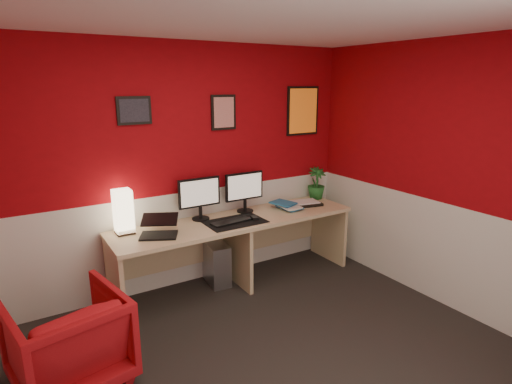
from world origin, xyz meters
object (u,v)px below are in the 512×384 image
object	(u,v)px
monitor_right	(245,186)
desk	(237,252)
shoji_lamp	(123,213)
laptop	(158,225)
zen_tray	(305,204)
armchair	(68,341)
potted_plant	(316,183)
pc_tower	(215,262)
monitor_left	(200,192)

from	to	relation	value
monitor_right	desk	bearing A→B (deg)	-138.57
shoji_lamp	laptop	world-z (taller)	shoji_lamp
shoji_lamp	zen_tray	xyz separation A→B (m)	(2.03, -0.14, -0.18)
laptop	armchair	xyz separation A→B (m)	(-0.91, -0.65, -0.50)
monitor_right	potted_plant	bearing A→B (deg)	0.71
shoji_lamp	pc_tower	distance (m)	1.16
potted_plant	desk	bearing A→B (deg)	-171.00
potted_plant	laptop	bearing A→B (deg)	-172.98
shoji_lamp	pc_tower	xyz separation A→B (m)	(0.92, -0.01, -0.70)
laptop	monitor_right	distance (m)	1.10
monitor_right	armchair	xyz separation A→B (m)	(-1.97, -0.89, -0.68)
shoji_lamp	laptop	xyz separation A→B (m)	(0.24, -0.25, -0.09)
potted_plant	pc_tower	xyz separation A→B (m)	(-1.39, -0.02, -0.70)
laptop	pc_tower	size ratio (longest dim) A/B	0.73
monitor_left	pc_tower	world-z (taller)	monitor_left
monitor_right	pc_tower	bearing A→B (deg)	-179.05
monitor_left	armchair	distance (m)	1.83
laptop	pc_tower	bearing A→B (deg)	45.60
monitor_right	pc_tower	size ratio (longest dim) A/B	1.29
laptop	monitor_right	world-z (taller)	monitor_right
shoji_lamp	monitor_left	bearing A→B (deg)	0.29
desk	armchair	bearing A→B (deg)	-158.02
shoji_lamp	armchair	world-z (taller)	shoji_lamp
zen_tray	desk	bearing A→B (deg)	-177.42
monitor_left	pc_tower	size ratio (longest dim) A/B	1.29
monitor_left	armchair	world-z (taller)	monitor_left
desk	laptop	bearing A→B (deg)	-175.81
potted_plant	zen_tray	bearing A→B (deg)	-152.39
shoji_lamp	monitor_left	xyz separation A→B (m)	(0.78, 0.00, 0.09)
monitor_right	armchair	bearing A→B (deg)	-155.61
desk	monitor_right	xyz separation A→B (m)	(0.20, 0.18, 0.66)
monitor_left	armchair	bearing A→B (deg)	-147.96
potted_plant	shoji_lamp	bearing A→B (deg)	-179.86
desk	monitor_right	bearing A→B (deg)	41.43
shoji_lamp	laptop	size ratio (longest dim) A/B	1.21
monitor_right	zen_tray	size ratio (longest dim) A/B	1.66
zen_tray	armchair	xyz separation A→B (m)	(-2.69, -0.75, -0.41)
monitor_left	monitor_right	distance (m)	0.53
desk	zen_tray	world-z (taller)	zen_tray
laptop	zen_tray	bearing A→B (deg)	29.81
pc_tower	monitor_left	bearing A→B (deg)	179.80
laptop	monitor_left	size ratio (longest dim) A/B	0.57
potted_plant	pc_tower	bearing A→B (deg)	-179.22
monitor_left	pc_tower	xyz separation A→B (m)	(0.15, -0.02, -0.80)
pc_tower	armchair	size ratio (longest dim) A/B	0.61
laptop	monitor_right	size ratio (longest dim) A/B	0.57
laptop	pc_tower	distance (m)	0.95
shoji_lamp	laptop	distance (m)	0.36
desk	monitor_left	size ratio (longest dim) A/B	4.48
monitor_left	potted_plant	distance (m)	1.54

